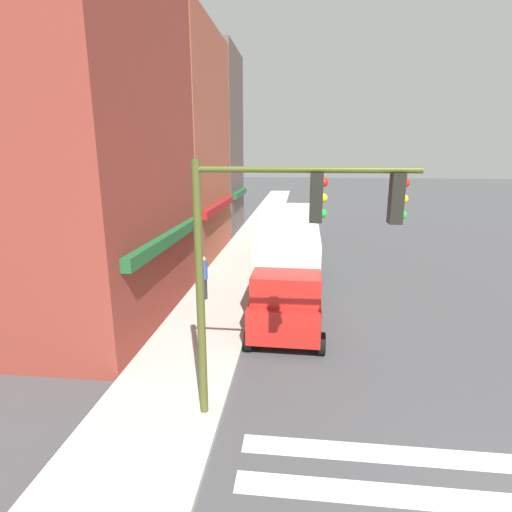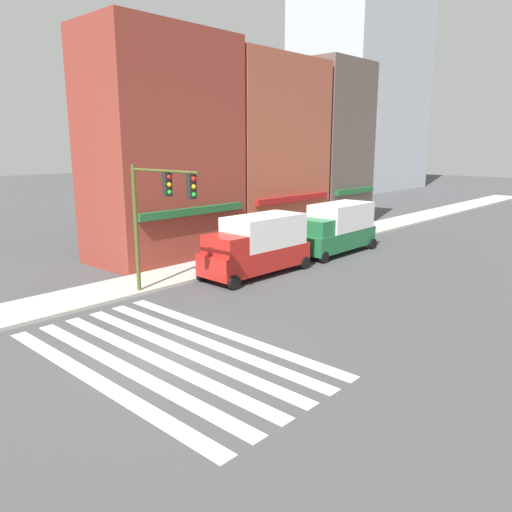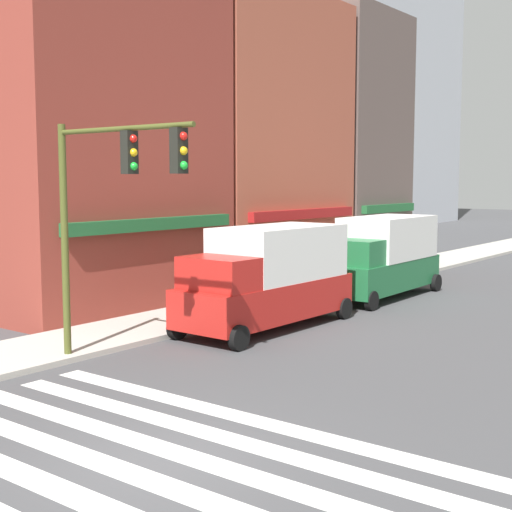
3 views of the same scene
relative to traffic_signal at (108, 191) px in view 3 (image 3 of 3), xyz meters
The scene contains 7 objects.
ground_plane 7.15m from the traffic_signal, 124.67° to the right, with size 200.00×200.00×0.00m, color #424244.
crosswalk_stripes 7.15m from the traffic_signal, 124.67° to the right, with size 5.60×10.80×0.01m.
storefront_row 14.89m from the traffic_signal, 27.14° to the left, with size 23.95×5.30×12.97m.
traffic_signal is the anchor object (origin of this frame).
box_truck_red 6.59m from the traffic_signal, ahead, with size 6.24×2.42×3.04m.
box_truck_green 13.52m from the traffic_signal, ahead, with size 6.24×2.42×3.04m.
pedestrian_blue_shirt 8.48m from the traffic_signal, 25.00° to the left, with size 0.32×0.32×1.77m.
Camera 3 is at (-7.59, -7.81, 4.43)m, focal length 50.00 mm.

